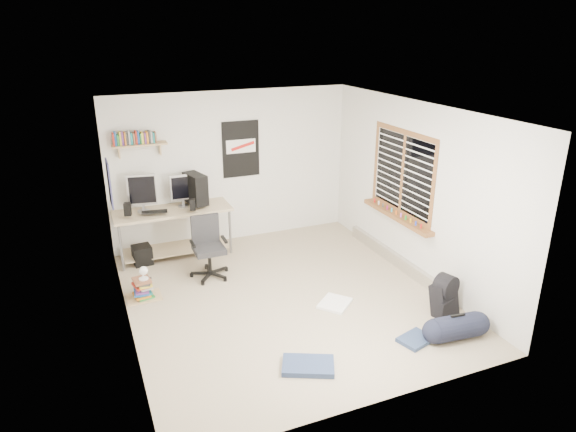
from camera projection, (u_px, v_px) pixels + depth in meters
name	position (u px, v px, depth m)	size (l,w,h in m)	color
floor	(284.00, 298.00, 6.92)	(4.00, 4.50, 0.01)	gray
ceiling	(284.00, 110.00, 6.04)	(4.00, 4.50, 0.01)	white
back_wall	(232.00, 168.00, 8.43)	(4.00, 0.01, 2.50)	silver
left_wall	(119.00, 233.00, 5.75)	(0.01, 4.50, 2.50)	silver
right_wall	(416.00, 192.00, 7.20)	(0.01, 4.50, 2.50)	silver
desk	(174.00, 232.00, 8.13)	(1.78, 0.78, 0.81)	tan
monitor_left	(142.00, 195.00, 7.73)	(0.43, 0.11, 0.47)	#A0A0A5
monitor_right	(182.00, 192.00, 7.97)	(0.36, 0.09, 0.39)	#B6B6BB
pc_tower	(196.00, 189.00, 8.00)	(0.22, 0.45, 0.48)	black
keyboard	(155.00, 212.00, 7.68)	(0.38, 0.13, 0.02)	black
speaker_left	(128.00, 209.00, 7.53)	(0.10, 0.10, 0.19)	black
speaker_right	(193.00, 205.00, 7.75)	(0.09, 0.09, 0.17)	black
office_chair	(209.00, 246.00, 7.33)	(0.59, 0.59, 0.90)	#252527
wall_shelf	(140.00, 145.00, 7.62)	(0.80, 0.22, 0.24)	tan
poster_back_wall	(241.00, 149.00, 8.36)	(0.62, 0.03, 0.92)	black
poster_left_wall	(109.00, 183.00, 6.71)	(0.02, 0.42, 0.60)	navy
window	(402.00, 173.00, 7.37)	(0.10, 1.50, 1.26)	brown
baseboard_heater	(395.00, 259.00, 7.85)	(0.08, 2.50, 0.18)	#B7B2A8
backpack	(444.00, 300.00, 6.46)	(0.33, 0.26, 0.44)	black
duffel_bag	(456.00, 328.00, 5.96)	(0.29, 0.29, 0.58)	black
tshirt	(335.00, 303.00, 6.73)	(0.42, 0.36, 0.04)	white
jeans_a	(308.00, 366.00, 5.48)	(0.55, 0.35, 0.06)	navy
jeans_b	(416.00, 339.00, 5.95)	(0.38, 0.29, 0.05)	#233250
book_stack	(143.00, 287.00, 6.86)	(0.47, 0.39, 0.32)	brown
desk_lamp	(143.00, 272.00, 6.77)	(0.13, 0.21, 0.21)	silver
subwoofer	(142.00, 255.00, 7.85)	(0.27, 0.27, 0.30)	black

